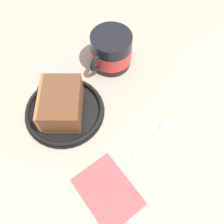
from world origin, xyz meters
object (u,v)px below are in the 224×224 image
tea_mug (111,51)px  teaspoon (159,131)px  small_plate (65,110)px  folded_napkin (108,192)px  cake_slice (61,103)px

tea_mug → teaspoon: 21.98cm
small_plate → folded_napkin: bearing=-109.5°
small_plate → teaspoon: size_ratio=1.49×
cake_slice → folded_napkin: bearing=-108.9°
cake_slice → small_plate: bearing=-49.0°
small_plate → tea_mug: (17.51, 1.68, 3.41)cm
small_plate → cake_slice: bearing=131.0°
cake_slice → tea_mug: (17.69, 1.48, 0.33)cm
small_plate → tea_mug: bearing=5.5°
teaspoon → folded_napkin: 16.68cm
teaspoon → small_plate: bearing=118.3°
small_plate → cake_slice: (-0.18, 0.21, 3.08)cm
small_plate → cake_slice: cake_slice is taller
cake_slice → teaspoon: size_ratio=1.17×
small_plate → folded_napkin: (-6.65, -18.74, -0.50)cm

